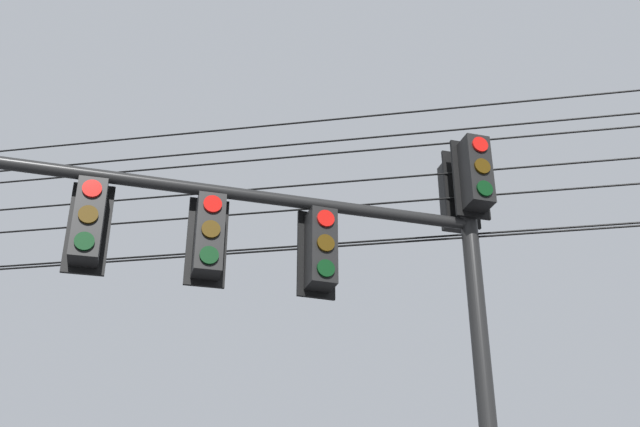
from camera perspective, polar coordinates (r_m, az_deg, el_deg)
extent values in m
cylinder|color=black|center=(8.91, -6.46, 1.46)|extent=(5.41, 2.37, 0.14)
cube|color=black|center=(9.75, 11.09, 2.87)|extent=(0.39, 0.39, 0.90)
cube|color=black|center=(9.88, 10.66, 2.40)|extent=(0.42, 0.21, 1.04)
cylinder|color=red|center=(9.78, 11.36, 4.85)|extent=(0.20, 0.10, 0.20)
cylinder|color=#3C2703|center=(9.62, 11.52, 3.33)|extent=(0.20, 0.10, 0.20)
cylinder|color=black|center=(9.48, 11.69, 1.76)|extent=(0.20, 0.10, 0.20)
cube|color=black|center=(10.22, 9.63, 1.27)|extent=(0.39, 0.39, 0.90)
cube|color=black|center=(10.08, 10.03, 1.71)|extent=(0.42, 0.21, 1.04)
cylinder|color=red|center=(10.49, 9.13, 2.31)|extent=(0.20, 0.10, 0.20)
cylinder|color=#3C2703|center=(10.35, 9.25, 0.86)|extent=(0.20, 0.10, 0.20)
cylinder|color=black|center=(10.21, 9.37, -0.63)|extent=(0.20, 0.10, 0.20)
cube|color=black|center=(8.87, 0.07, -2.55)|extent=(0.38, 0.38, 0.90)
cube|color=black|center=(9.02, -0.28, -2.97)|extent=(0.43, 0.19, 1.04)
cylinder|color=red|center=(8.86, 0.41, -0.36)|extent=(0.20, 0.10, 0.20)
cylinder|color=#3C2703|center=(8.73, 0.41, -2.12)|extent=(0.20, 0.10, 0.20)
cylinder|color=black|center=(8.61, 0.42, -3.94)|extent=(0.20, 0.10, 0.20)
cube|color=black|center=(8.64, -7.95, -1.58)|extent=(0.40, 0.40, 0.90)
cube|color=black|center=(8.79, -8.09, -2.04)|extent=(0.42, 0.22, 1.04)
cylinder|color=red|center=(8.62, -7.68, 0.67)|extent=(0.19, 0.11, 0.20)
cylinder|color=#3C2703|center=(8.49, -7.80, -1.12)|extent=(0.19, 0.11, 0.20)
cylinder|color=black|center=(8.37, -7.93, -2.97)|extent=(0.19, 0.11, 0.20)
cube|color=black|center=(8.59, -16.21, -0.55)|extent=(0.40, 0.40, 0.90)
cube|color=black|center=(8.74, -16.20, -1.03)|extent=(0.42, 0.22, 1.04)
cylinder|color=red|center=(8.57, -15.97, 1.72)|extent=(0.19, 0.11, 0.20)
cylinder|color=#3C2703|center=(8.44, -16.23, -0.07)|extent=(0.19, 0.11, 0.20)
cylinder|color=black|center=(8.31, -16.49, -1.92)|extent=(0.19, 0.11, 0.20)
cylinder|color=black|center=(9.81, 19.19, -0.82)|extent=(20.93, 24.30, 0.35)
cylinder|color=black|center=(9.79, 19.22, -1.03)|extent=(20.93, 24.30, 0.35)
cylinder|color=black|center=(10.03, 18.76, 1.78)|extent=(20.93, 24.30, 0.35)
cylinder|color=black|center=(10.19, 18.48, 3.50)|extent=(20.93, 24.30, 0.35)
cylinder|color=black|center=(10.41, 18.13, 5.59)|extent=(20.93, 24.30, 0.35)
cylinder|color=black|center=(10.51, 17.98, 6.46)|extent=(20.93, 24.30, 0.35)
cylinder|color=black|center=(10.69, 17.73, 7.97)|extent=(20.93, 24.30, 0.35)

